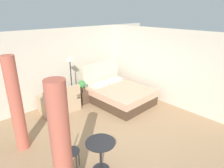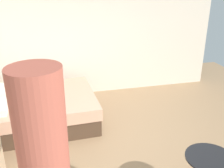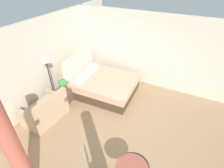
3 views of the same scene
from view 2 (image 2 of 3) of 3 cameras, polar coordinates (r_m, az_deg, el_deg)
The scene contains 3 objects.
ground_plane at distance 4.75m, azimuth 2.56°, elevation -13.94°, with size 8.23×9.12×0.02m, color #9E7A56.
wall_right at distance 6.55m, azimuth -3.71°, elevation 9.42°, with size 0.12×6.12×2.69m, color beige.
bed at distance 5.54m, azimuth -15.82°, elevation -5.13°, with size 1.85×2.21×1.39m.
Camera 2 is at (-3.67, 1.11, 2.80)m, focal length 41.82 mm.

